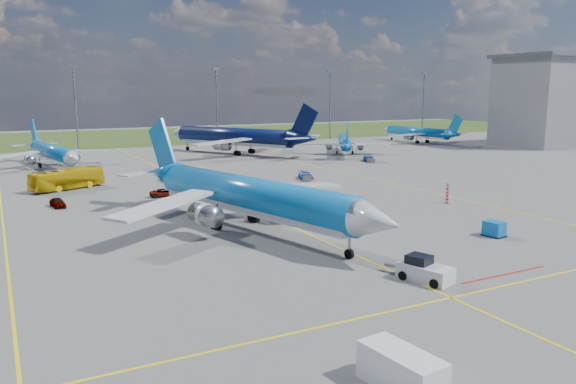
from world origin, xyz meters
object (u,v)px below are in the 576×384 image
warning_post (448,193)px  baggage_tug_w (305,177)px  bg_jet_ene (417,142)px  apron_bus (67,179)px  service_car_a (58,203)px  service_car_b (164,193)px  main_airliner (251,230)px  bg_jet_ne (344,153)px  service_car_c (306,175)px  service_van (401,370)px  bg_jet_nnw (54,168)px  baggage_tug_c (167,178)px  baggage_tug_e (369,159)px  bg_jet_n (235,154)px  uld_container (494,229)px  pushback_tug (424,271)px

warning_post → baggage_tug_w: warning_post is taller
bg_jet_ene → apron_bus: 113.93m
service_car_a → service_car_b: 15.00m
main_airliner → bg_jet_ne: bearing=34.8°
bg_jet_ne → service_car_c: 44.01m
service_van → service_car_c: service_van is taller
bg_jet_nnw → main_airliner: size_ratio=0.79×
baggage_tug_c → baggage_tug_e: bearing=15.6°
bg_jet_n → baggage_tug_c: bg_jet_n is taller
service_car_a → baggage_tug_w: size_ratio=0.75×
service_car_a → warning_post: bearing=-33.7°
bg_jet_ene → uld_container: (-68.97, -93.48, 0.82)m
bg_jet_ene → apron_bus: bearing=16.0°
main_airliner → uld_container: bearing=-47.7°
warning_post → baggage_tug_w: bearing=104.4°
apron_bus → service_car_c: bearing=-126.8°
service_car_a → service_car_c: service_car_a is taller
bg_jet_n → main_airliner: bearing=39.5°
main_airliner → service_van: size_ratio=9.26×
bg_jet_n → uld_container: (-6.30, -89.82, 0.82)m
uld_container → service_car_b: 47.39m
bg_jet_ene → apron_bus: bg_jet_ene is taller
bg_jet_nnw → service_car_a: bearing=-104.0°
bg_jet_ene → baggage_tug_w: bearing=31.6°
apron_bus → service_car_b: 18.32m
bg_jet_nnw → bg_jet_n: size_ratio=0.73×
service_car_a → bg_jet_n: bearing=38.5°
warning_post → pushback_tug: 34.69m
bg_jet_ne → bg_jet_ene: (37.05, 15.36, 0.00)m
service_car_b → bg_jet_ne: bearing=-50.8°
pushback_tug → baggage_tug_w: bearing=52.1°
warning_post → main_airliner: (-30.96, -1.35, -1.50)m
bg_jet_ne → service_car_c: (-29.77, -32.41, 0.63)m
bg_jet_ne → baggage_tug_c: bg_jet_ne is taller
main_airliner → service_car_b: (-3.16, 25.06, 0.59)m
bg_jet_ne → uld_container: bearing=99.1°
pushback_tug → service_van: service_van is taller
baggage_tug_w → service_van: bearing=-96.1°
main_airliner → pushback_tug: 23.27m
bg_jet_nnw → bg_jet_n: 44.06m
service_van → baggage_tug_e: size_ratio=0.90×
bg_jet_n → service_car_a: 69.18m
bg_jet_ene → baggage_tug_e: 53.41m
bg_jet_n → service_car_c: size_ratio=11.09×
bg_jet_nnw → bg_jet_ene: 106.67m
main_airliner → uld_container: (22.54, -14.75, 0.82)m
bg_jet_nnw → service_car_a: 43.39m
warning_post → baggage_tug_e: warning_post is taller
service_car_b → service_car_a: bearing=98.5°
apron_bus → service_car_c: size_ratio=2.81×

